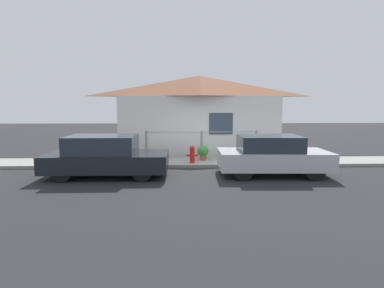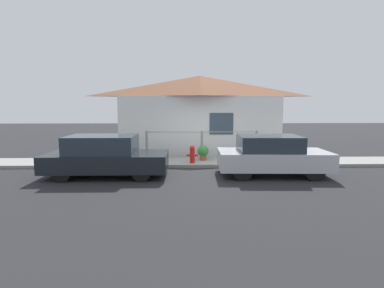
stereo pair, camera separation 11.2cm
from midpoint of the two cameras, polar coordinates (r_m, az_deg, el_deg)
ground_plane at (r=11.66m, az=2.03°, el=-4.57°), size 60.00×60.00×0.00m
sidewalk at (r=12.48m, az=1.76°, el=-3.49°), size 24.00×1.70×0.12m
house at (r=14.80m, az=1.18°, el=10.03°), size 8.03×2.23×3.86m
fence at (r=13.06m, az=1.58°, el=0.17°), size 4.90×0.10×1.20m
car_left at (r=10.58m, az=-16.35°, el=-2.27°), size 4.07×1.80×1.40m
car_right at (r=10.69m, az=14.69°, el=-2.08°), size 3.80×1.89×1.38m
fire_hydrant at (r=11.94m, az=-0.22°, el=-1.89°), size 0.47×0.21×0.71m
potted_plant_near_hydrant at (r=12.60m, az=1.84°, el=-1.51°), size 0.47×0.47×0.62m
potted_plant_by_fence at (r=13.18m, az=-12.69°, el=-1.64°), size 0.40×0.40×0.50m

